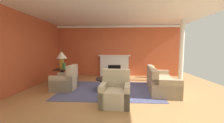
% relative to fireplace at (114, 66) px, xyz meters
% --- Properties ---
extents(ground_plane, '(8.96, 8.96, 0.00)m').
position_rel_fireplace_xyz_m(ground_plane, '(0.14, -2.85, -0.57)').
color(ground_plane, tan).
extents(wall_fireplace, '(7.49, 0.12, 2.89)m').
position_rel_fireplace_xyz_m(wall_fireplace, '(0.14, 0.21, 0.87)').
color(wall_fireplace, '#C65633').
rests_on(wall_fireplace, ground_plane).
extents(wall_window, '(0.12, 6.61, 2.89)m').
position_rel_fireplace_xyz_m(wall_window, '(-3.37, -2.55, 0.87)').
color(wall_window, '#C65633').
rests_on(wall_window, ground_plane).
extents(ceiling_panel, '(7.49, 6.61, 0.06)m').
position_rel_fireplace_xyz_m(ceiling_panel, '(0.14, -2.55, 2.35)').
color(ceiling_panel, white).
extents(crown_moulding, '(7.49, 0.08, 0.12)m').
position_rel_fireplace_xyz_m(crown_moulding, '(0.14, 0.13, 2.24)').
color(crown_moulding, white).
extents(area_rug, '(3.58, 2.49, 0.01)m').
position_rel_fireplace_xyz_m(area_rug, '(-0.11, -2.70, -0.57)').
color(area_rug, '#4C517A').
rests_on(area_rug, ground_plane).
extents(fireplace, '(1.80, 0.35, 1.21)m').
position_rel_fireplace_xyz_m(fireplace, '(0.00, 0.00, 0.00)').
color(fireplace, white).
rests_on(fireplace, ground_plane).
extents(sofa, '(1.15, 2.19, 0.85)m').
position_rel_fireplace_xyz_m(sofa, '(1.80, -2.62, -0.27)').
color(sofa, tan).
rests_on(sofa, ground_plane).
extents(armchair_near_window, '(0.82, 0.82, 0.95)m').
position_rel_fireplace_xyz_m(armchair_near_window, '(-1.75, -2.79, -0.27)').
color(armchair_near_window, '#C1B293').
rests_on(armchair_near_window, ground_plane).
extents(armchair_facing_fireplace, '(0.86, 0.86, 0.95)m').
position_rel_fireplace_xyz_m(armchair_facing_fireplace, '(0.17, -4.03, -0.27)').
color(armchair_facing_fireplace, '#C1B293').
rests_on(armchair_facing_fireplace, ground_plane).
extents(coffee_table, '(1.00, 1.00, 0.45)m').
position_rel_fireplace_xyz_m(coffee_table, '(-0.11, -2.70, -0.24)').
color(coffee_table, black).
rests_on(coffee_table, ground_plane).
extents(side_table, '(0.56, 0.56, 0.70)m').
position_rel_fireplace_xyz_m(side_table, '(-2.15, -2.12, -0.17)').
color(side_table, black).
rests_on(side_table, ground_plane).
extents(table_lamp, '(0.44, 0.44, 0.75)m').
position_rel_fireplace_xyz_m(table_lamp, '(-2.15, -2.12, 0.65)').
color(table_lamp, '#B28E38').
rests_on(table_lamp, side_table).
extents(vase_tall_corner, '(0.27, 0.27, 0.67)m').
position_rel_fireplace_xyz_m(vase_tall_corner, '(2.04, -0.30, -0.24)').
color(vase_tall_corner, '#B7892D').
rests_on(vase_tall_corner, ground_plane).
extents(vase_on_side_table, '(0.12, 0.12, 0.27)m').
position_rel_fireplace_xyz_m(vase_on_side_table, '(-2.00, -2.24, 0.26)').
color(vase_on_side_table, '#33703D').
rests_on(vase_on_side_table, side_table).
extents(book_red_cover, '(0.30, 0.24, 0.03)m').
position_rel_fireplace_xyz_m(book_red_cover, '(0.05, -2.70, -0.11)').
color(book_red_cover, maroon).
rests_on(book_red_cover, coffee_table).
extents(book_art_folio, '(0.25, 0.21, 0.05)m').
position_rel_fireplace_xyz_m(book_art_folio, '(-0.09, -2.67, -0.07)').
color(book_art_folio, maroon).
rests_on(book_art_folio, coffee_table).
extents(book_small_novel, '(0.28, 0.22, 0.04)m').
position_rel_fireplace_xyz_m(book_small_novel, '(-0.10, -2.61, -0.02)').
color(book_small_novel, navy).
rests_on(book_small_novel, coffee_table).
extents(column_white, '(0.20, 0.20, 2.89)m').
position_rel_fireplace_xyz_m(column_white, '(3.20, -1.13, 0.87)').
color(column_white, white).
rests_on(column_white, ground_plane).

